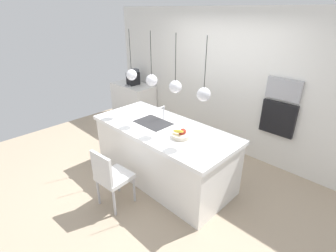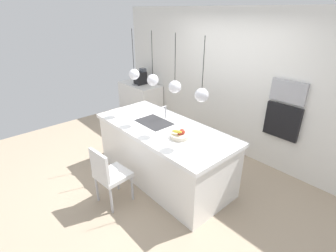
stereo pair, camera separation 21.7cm
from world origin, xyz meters
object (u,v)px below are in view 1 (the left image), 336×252
Objects in this scene: fruit_bowl at (181,135)px; coffee_machine at (133,78)px; microwave at (284,89)px; chair_near at (111,176)px; oven at (278,118)px.

coffee_machine is at bearing 154.08° from fruit_bowl.
microwave reaches higher than chair_near.
microwave is at bearing 67.78° from fruit_bowl.
chair_near is at bearing -116.88° from fruit_bowl.
microwave is (0.67, 1.65, 0.45)m from fruit_bowl.
oven is (0.00, 0.00, -0.50)m from microwave.
fruit_bowl is 1.78m from oven.
microwave is 0.50m from oven.
fruit_bowl is 0.47× the size of oven.
fruit_bowl is 1.84m from microwave.
oven is (0.67, 1.65, -0.05)m from fruit_bowl.
chair_near is at bearing -44.07° from coffee_machine.
coffee_machine is at bearing 135.93° from chair_near.
fruit_bowl is 0.69× the size of coffee_machine.
microwave is at bearing 66.09° from chair_near.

